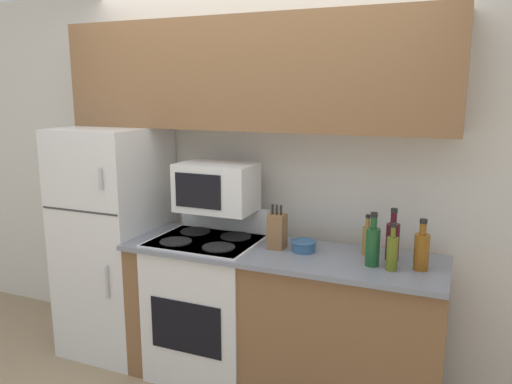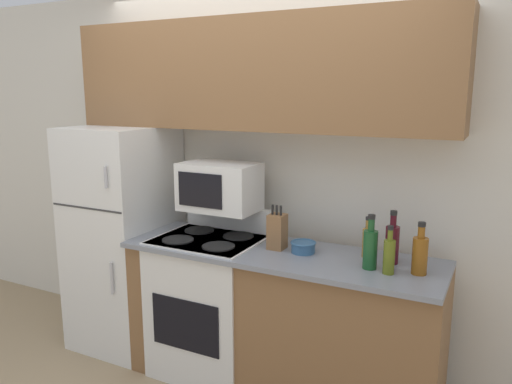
# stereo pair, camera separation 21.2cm
# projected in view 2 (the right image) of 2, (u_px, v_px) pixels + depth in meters

# --- Properties ---
(wall_back) EXTENTS (8.00, 0.05, 2.55)m
(wall_back) POSITION_uv_depth(u_px,v_px,m) (265.00, 175.00, 3.44)
(wall_back) COLOR silver
(wall_back) RESTS_ON ground_plane
(lower_cabinets) EXTENTS (1.93, 0.60, 0.91)m
(lower_cabinets) POSITION_uv_depth(u_px,v_px,m) (280.00, 320.00, 3.09)
(lower_cabinets) COLOR brown
(lower_cabinets) RESTS_ON ground_plane
(refrigerator) EXTENTS (0.63, 0.70, 1.60)m
(refrigerator) POSITION_uv_depth(u_px,v_px,m) (124.00, 237.00, 3.64)
(refrigerator) COLOR white
(refrigerator) RESTS_ON ground_plane
(upper_cabinets) EXTENTS (2.55, 0.33, 0.69)m
(upper_cabinets) POSITION_uv_depth(u_px,v_px,m) (252.00, 75.00, 3.14)
(upper_cabinets) COLOR brown
(upper_cabinets) RESTS_ON refrigerator
(stove) EXTENTS (0.67, 0.58, 1.08)m
(stove) POSITION_uv_depth(u_px,v_px,m) (210.00, 302.00, 3.30)
(stove) COLOR white
(stove) RESTS_ON ground_plane
(microwave) EXTENTS (0.50, 0.32, 0.31)m
(microwave) POSITION_uv_depth(u_px,v_px,m) (220.00, 187.00, 3.24)
(microwave) COLOR white
(microwave) RESTS_ON stove
(knife_block) EXTENTS (0.10, 0.11, 0.27)m
(knife_block) POSITION_uv_depth(u_px,v_px,m) (277.00, 231.00, 3.01)
(knife_block) COLOR brown
(knife_block) RESTS_ON lower_cabinets
(bowl) EXTENTS (0.15, 0.15, 0.07)m
(bowl) POSITION_uv_depth(u_px,v_px,m) (303.00, 247.00, 2.95)
(bowl) COLOR #335B84
(bowl) RESTS_ON lower_cabinets
(bottle_whiskey) EXTENTS (0.08, 0.08, 0.28)m
(bottle_whiskey) POSITION_uv_depth(u_px,v_px,m) (420.00, 254.00, 2.59)
(bottle_whiskey) COLOR brown
(bottle_whiskey) RESTS_ON lower_cabinets
(bottle_wine_red) EXTENTS (0.08, 0.08, 0.30)m
(bottle_wine_red) POSITION_uv_depth(u_px,v_px,m) (392.00, 243.00, 2.76)
(bottle_wine_red) COLOR #470F19
(bottle_wine_red) RESTS_ON lower_cabinets
(bottle_olive_oil) EXTENTS (0.06, 0.06, 0.26)m
(bottle_olive_oil) POSITION_uv_depth(u_px,v_px,m) (389.00, 255.00, 2.60)
(bottle_olive_oil) COLOR #5B6619
(bottle_olive_oil) RESTS_ON lower_cabinets
(bottle_vinegar) EXTENTS (0.06, 0.06, 0.24)m
(bottle_vinegar) POSITION_uv_depth(u_px,v_px,m) (367.00, 241.00, 2.86)
(bottle_vinegar) COLOR olive
(bottle_vinegar) RESTS_ON lower_cabinets
(bottle_wine_green) EXTENTS (0.08, 0.08, 0.30)m
(bottle_wine_green) POSITION_uv_depth(u_px,v_px,m) (370.00, 248.00, 2.67)
(bottle_wine_green) COLOR #194C23
(bottle_wine_green) RESTS_ON lower_cabinets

